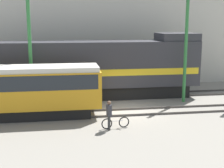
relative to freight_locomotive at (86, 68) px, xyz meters
name	(u,v)px	position (x,y,z in m)	size (l,w,h in m)	color
ground_plane	(126,110)	(2.44, -4.07, -2.37)	(120.00, 120.00, 0.00)	gray
track_near	(128,112)	(2.44, -4.68, -2.30)	(60.00, 1.50, 0.14)	#47423D
track_far	(116,96)	(2.44, 0.00, -2.30)	(60.00, 1.51, 0.14)	#47423D
building_backdrop	(104,21)	(2.44, 7.82, 3.66)	(32.89, 6.00, 12.06)	beige
freight_locomotive	(86,68)	(0.00, 0.00, 0.00)	(18.04, 3.04, 5.08)	black
streetcar	(11,89)	(-4.96, -4.68, -0.50)	(11.07, 2.54, 3.26)	black
bicycle	(116,123)	(1.15, -7.55, -2.04)	(1.65, 0.44, 0.70)	black
person	(109,112)	(0.75, -7.76, -1.35)	(0.27, 0.39, 1.68)	#333333
utility_pole_left	(29,36)	(-3.93, -2.34, 2.63)	(0.24, 0.24, 9.99)	#2D7238
utility_pole_center	(186,51)	(7.23, -2.34, 1.45)	(0.24, 0.24, 7.63)	#2D7238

